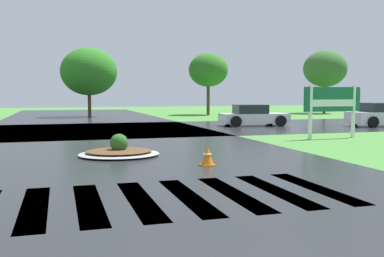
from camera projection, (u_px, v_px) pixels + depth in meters
The scene contains 8 objects.
asphalt_roadway at pixel (123, 157), 13.27m from camera, with size 11.70×80.00×0.01m, color #232628.
asphalt_cross_road at pixel (96, 130), 23.34m from camera, with size 90.00×10.53×0.01m, color #232628.
crosswalk_stripes at pixel (164, 198), 8.13m from camera, with size 6.75×3.15×0.01m.
estate_billboard at pixel (332, 102), 18.75m from camera, with size 2.81×0.26×2.24m.
median_island at pixel (119, 151), 13.63m from camera, with size 2.49×2.26×0.68m.
car_silver_hatch at pixel (253, 116), 26.31m from camera, with size 4.13×2.44×1.26m.
traffic_cone at pixel (207, 156), 11.79m from camera, with size 0.36×0.36×0.55m.
background_treeline at pixel (97, 70), 36.34m from camera, with size 48.51×4.78×6.07m.
Camera 1 is at (-1.81, -3.20, 1.92)m, focal length 41.47 mm.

